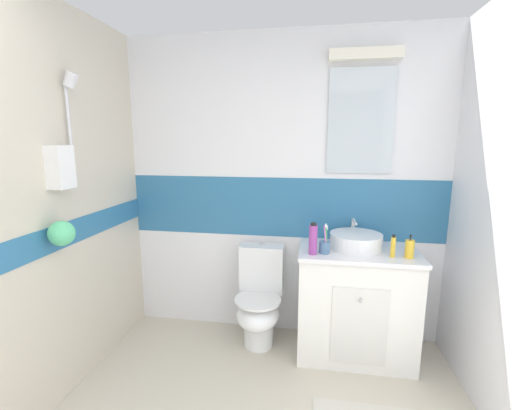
% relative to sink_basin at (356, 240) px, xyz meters
% --- Properties ---
extents(wall_back_tiled, '(3.20, 0.20, 2.50)m').
position_rel_sink_basin_xyz_m(wall_back_tiled, '(-0.57, 0.28, 0.35)').
color(wall_back_tiled, white).
rests_on(wall_back_tiled, ground_plane).
extents(wall_left_shower_alcove, '(0.27, 3.48, 2.50)m').
position_rel_sink_basin_xyz_m(wall_left_shower_alcove, '(-1.93, -0.97, 0.34)').
color(wall_left_shower_alcove, beige).
rests_on(wall_left_shower_alcove, ground_plane).
extents(vanity_cabinet, '(0.87, 0.55, 0.85)m').
position_rel_sink_basin_xyz_m(vanity_cabinet, '(0.02, -0.03, -0.49)').
color(vanity_cabinet, white).
rests_on(vanity_cabinet, ground_plane).
extents(sink_basin, '(0.39, 0.43, 0.19)m').
position_rel_sink_basin_xyz_m(sink_basin, '(0.00, 0.00, 0.00)').
color(sink_basin, white).
rests_on(sink_basin, vanity_cabinet).
extents(toilet, '(0.37, 0.50, 0.81)m').
position_rel_sink_basin_xyz_m(toilet, '(-0.73, -0.01, -0.54)').
color(toilet, white).
rests_on(toilet, ground_plane).
extents(toothbrush_cup, '(0.08, 0.08, 0.22)m').
position_rel_sink_basin_xyz_m(toothbrush_cup, '(-0.24, -0.16, -0.01)').
color(toothbrush_cup, '#4C7299').
rests_on(toothbrush_cup, vanity_cabinet).
extents(soap_dispenser, '(0.06, 0.06, 0.17)m').
position_rel_sink_basin_xyz_m(soap_dispenser, '(0.34, -0.16, 0.00)').
color(soap_dispenser, yellow).
rests_on(soap_dispenser, vanity_cabinet).
extents(shampoo_bottle_tall, '(0.06, 0.06, 0.23)m').
position_rel_sink_basin_xyz_m(shampoo_bottle_tall, '(-0.32, -0.19, 0.05)').
color(shampoo_bottle_tall, '#993F99').
rests_on(shampoo_bottle_tall, vanity_cabinet).
extents(toothpaste_tube_upright, '(0.03, 0.03, 0.16)m').
position_rel_sink_basin_xyz_m(toothpaste_tube_upright, '(0.23, -0.16, 0.02)').
color(toothpaste_tube_upright, yellow).
rests_on(toothpaste_tube_upright, vanity_cabinet).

